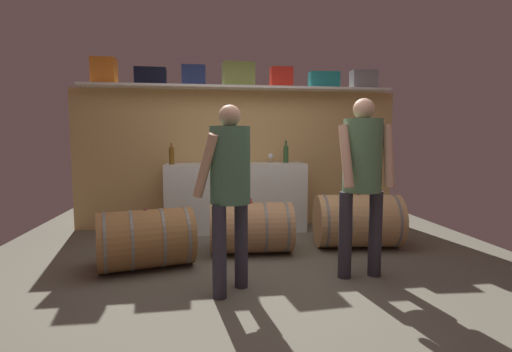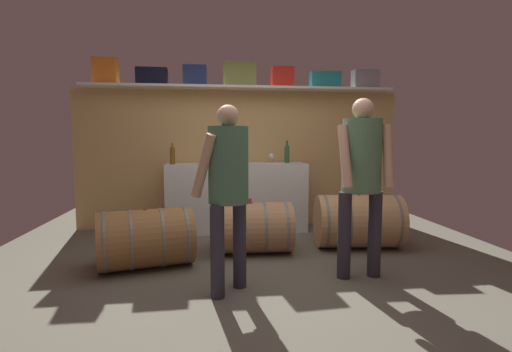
% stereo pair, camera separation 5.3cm
% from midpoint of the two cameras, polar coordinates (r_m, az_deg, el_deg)
% --- Properties ---
extents(ground_plane, '(5.77, 7.45, 0.02)m').
position_cam_midpoint_polar(ground_plane, '(4.06, -0.71, -12.51)').
color(ground_plane, '#615D4F').
extents(back_wall_panel, '(4.57, 0.10, 1.93)m').
position_cam_midpoint_polar(back_wall_panel, '(5.45, -2.76, 2.61)').
color(back_wall_panel, tan).
rests_on(back_wall_panel, ground).
extents(high_shelf_board, '(4.20, 0.40, 0.03)m').
position_cam_midpoint_polar(high_shelf_board, '(5.34, -2.67, 13.12)').
color(high_shelf_board, silver).
rests_on(high_shelf_board, back_wall_panel).
extents(toolcase_orange, '(0.31, 0.21, 0.34)m').
position_cam_midpoint_polar(toolcase_orange, '(5.51, -22.20, 14.44)').
color(toolcase_orange, orange).
rests_on(toolcase_orange, high_shelf_board).
extents(toolcase_black, '(0.41, 0.24, 0.22)m').
position_cam_midpoint_polar(toolcase_black, '(5.38, -15.88, 14.22)').
color(toolcase_black, black).
rests_on(toolcase_black, high_shelf_board).
extents(toolcase_navy, '(0.31, 0.27, 0.26)m').
position_cam_midpoint_polar(toolcase_navy, '(5.34, -9.65, 14.65)').
color(toolcase_navy, navy).
rests_on(toolcase_navy, high_shelf_board).
extents(toolcase_olive, '(0.44, 0.29, 0.32)m').
position_cam_midpoint_polar(toolcase_olive, '(5.36, -2.98, 15.00)').
color(toolcase_olive, olive).
rests_on(toolcase_olive, high_shelf_board).
extents(toolcase_red, '(0.31, 0.26, 0.27)m').
position_cam_midpoint_polar(toolcase_red, '(5.44, 3.52, 14.58)').
color(toolcase_red, red).
rests_on(toolcase_red, high_shelf_board).
extents(toolcase_teal, '(0.43, 0.22, 0.23)m').
position_cam_midpoint_polar(toolcase_teal, '(5.58, 9.92, 14.04)').
color(toolcase_teal, teal).
rests_on(toolcase_teal, high_shelf_board).
extents(toolcase_grey, '(0.37, 0.22, 0.26)m').
position_cam_midpoint_polar(toolcase_grey, '(5.79, 15.66, 13.80)').
color(toolcase_grey, gray).
rests_on(toolcase_grey, high_shelf_board).
extents(work_cabinet, '(1.87, 0.53, 0.92)m').
position_cam_midpoint_polar(work_cabinet, '(5.17, -3.36, -3.19)').
color(work_cabinet, white).
rests_on(work_cabinet, ground).
extents(wine_bottle_amber, '(0.07, 0.07, 0.28)m').
position_cam_midpoint_polar(wine_bottle_amber, '(5.01, -12.92, 3.14)').
color(wine_bottle_amber, brown).
rests_on(wine_bottle_amber, work_cabinet).
extents(wine_bottle_green, '(0.07, 0.07, 0.31)m').
position_cam_midpoint_polar(wine_bottle_green, '(5.26, 4.24, 3.47)').
color(wine_bottle_green, '#325930').
rests_on(wine_bottle_green, work_cabinet).
extents(wine_bottle_clear, '(0.07, 0.07, 0.28)m').
position_cam_midpoint_polar(wine_bottle_clear, '(5.25, -5.22, 3.37)').
color(wine_bottle_clear, '#B8BBB6').
rests_on(wine_bottle_clear, work_cabinet).
extents(wine_glass, '(0.07, 0.07, 0.13)m').
position_cam_midpoint_polar(wine_glass, '(5.31, 1.94, 3.01)').
color(wine_glass, white).
rests_on(wine_glass, work_cabinet).
extents(wine_barrel_near, '(0.91, 0.59, 0.57)m').
position_cam_midpoint_polar(wine_barrel_near, '(4.19, -1.09, -7.79)').
color(wine_barrel_near, tan).
rests_on(wine_barrel_near, ground).
extents(wine_barrel_far, '(1.00, 0.77, 0.58)m').
position_cam_midpoint_polar(wine_barrel_far, '(3.87, -16.61, -9.06)').
color(wine_barrel_far, olive).
rests_on(wine_barrel_far, ground).
extents(wine_barrel_flank, '(1.01, 0.70, 0.62)m').
position_cam_midpoint_polar(wine_barrel_flank, '(4.55, 14.76, -6.55)').
color(wine_barrel_flank, tan).
rests_on(wine_barrel_flank, ground).
extents(tasting_cup, '(0.07, 0.07, 0.04)m').
position_cam_midpoint_polar(tasting_cup, '(4.13, -1.49, -3.73)').
color(tasting_cup, red).
rests_on(tasting_cup, wine_barrel_near).
extents(winemaker_pouring, '(0.48, 0.39, 1.61)m').
position_cam_midpoint_polar(winemaker_pouring, '(3.48, 15.34, 1.03)').
color(winemaker_pouring, '#2E2A33').
rests_on(winemaker_pouring, ground).
extents(visitor_tasting, '(0.47, 0.47, 1.52)m').
position_cam_midpoint_polar(visitor_tasting, '(3.03, -4.50, -0.46)').
color(visitor_tasting, '#2F2C39').
rests_on(visitor_tasting, ground).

